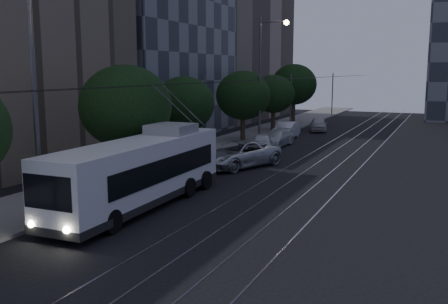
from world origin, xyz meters
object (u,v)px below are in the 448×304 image
object	(u,v)px
car_white_a	(262,142)
car_white_d	(318,124)
streetlamp_near	(42,83)
car_white_b	(277,138)
car_white_c	(286,130)
trolleybus	(142,171)
streetlamp_far	(265,69)
pickup_silver	(239,154)

from	to	relation	value
car_white_a	car_white_d	distance (m)	14.66
car_white_a	streetlamp_near	size ratio (longest dim) A/B	0.42
car_white_a	streetlamp_near	bearing A→B (deg)	-110.60
streetlamp_near	car_white_d	bearing A→B (deg)	86.75
car_white_b	car_white_c	world-z (taller)	car_white_c
trolleybus	car_white_c	bearing A→B (deg)	91.04
car_white_b	streetlamp_near	distance (m)	25.62
car_white_a	car_white_d	xyz separation A→B (m)	(0.99, 14.63, 0.02)
car_white_d	streetlamp_far	xyz separation A→B (m)	(-2.08, -11.16, 5.73)
trolleybus	car_white_c	size ratio (longest dim) A/B	2.57
pickup_silver	car_white_a	distance (m)	7.25
car_white_a	car_white_b	xyz separation A→B (m)	(0.29, 2.84, -0.02)
pickup_silver	streetlamp_near	size ratio (longest dim) A/B	0.64
car_white_d	trolleybus	bearing A→B (deg)	-105.46
car_white_c	car_white_b	bearing A→B (deg)	-84.04
trolleybus	car_white_a	world-z (taller)	trolleybus
streetlamp_near	car_white_c	bearing A→B (deg)	88.59
pickup_silver	streetlamp_far	world-z (taller)	streetlamp_far
car_white_c	car_white_a	bearing A→B (deg)	-89.19
trolleybus	streetlamp_far	distance (m)	22.05
car_white_b	car_white_d	world-z (taller)	car_white_d
car_white_c	streetlamp_far	size ratio (longest dim) A/B	0.44
streetlamp_near	streetlamp_far	distance (m)	25.70
pickup_silver	car_white_c	size ratio (longest dim) A/B	1.30
car_white_b	streetlamp_far	xyz separation A→B (m)	(-1.37, 0.63, 5.78)
trolleybus	car_white_c	world-z (taller)	trolleybus
pickup_silver	car_white_b	xyz separation A→B (m)	(-0.70, 10.02, -0.19)
trolleybus	pickup_silver	bearing A→B (deg)	86.79
car_white_d	streetlamp_near	distance (m)	37.26
streetlamp_near	car_white_a	bearing A→B (deg)	87.17
car_white_b	car_white_a	bearing A→B (deg)	-91.88
streetlamp_far	trolleybus	bearing A→B (deg)	-85.52
streetlamp_near	streetlamp_far	xyz separation A→B (m)	(0.02, 25.69, 0.64)
car_white_b	streetlamp_far	size ratio (longest dim) A/B	0.43
pickup_silver	car_white_b	distance (m)	10.05
car_white_b	car_white_d	distance (m)	11.81
streetlamp_near	streetlamp_far	world-z (taller)	streetlamp_far
car_white_a	streetlamp_far	bearing A→B (deg)	89.55
car_white_d	streetlamp_near	bearing A→B (deg)	-108.02
pickup_silver	streetlamp_far	xyz separation A→B (m)	(-2.08, 10.65, 5.59)
car_white_d	streetlamp_far	distance (m)	12.71
trolleybus	car_white_b	bearing A→B (deg)	89.73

